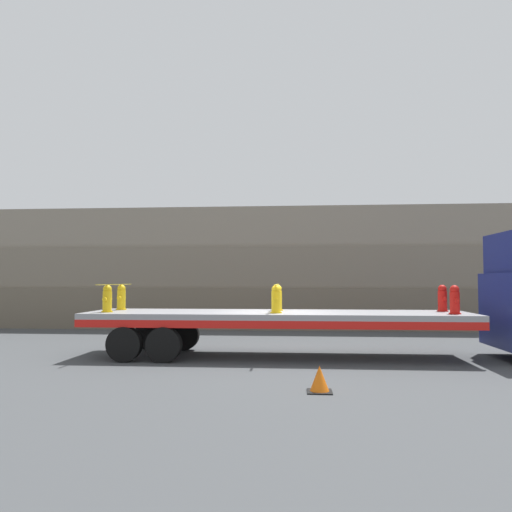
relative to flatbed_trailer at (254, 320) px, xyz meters
The scene contains 12 objects.
ground_plane 1.21m from the flatbed_trailer, ahead, with size 120.00×120.00×0.00m, color #3F4244.
rock_cliff 9.02m from the flatbed_trailer, 85.82° to the left, with size 60.00×3.30×5.33m.
flatbed_trailer is the anchor object (origin of this frame).
fire_hydrant_yellow_near_0 4.07m from the flatbed_trailer, behind, with size 0.31×0.45×0.75m.
fire_hydrant_yellow_far_0 4.07m from the flatbed_trailer, behind, with size 0.31×0.45×0.75m.
fire_hydrant_yellow_near_1 1.03m from the flatbed_trailer, 40.32° to the right, with size 0.31×0.45×0.75m.
fire_hydrant_yellow_far_1 1.03m from the flatbed_trailer, 40.32° to the left, with size 0.31×0.45×0.75m.
fire_hydrant_red_near_2 5.34m from the flatbed_trailer, ahead, with size 0.31×0.45×0.75m.
fire_hydrant_red_far_2 5.34m from the flatbed_trailer, ahead, with size 0.31×0.45×0.75m.
cargo_strap_rear 4.11m from the flatbed_trailer, behind, with size 0.05×2.69×0.01m.
cargo_strap_middle 1.17m from the flatbed_trailer, ahead, with size 0.05×2.69×0.01m.
traffic_cone 4.63m from the flatbed_trailer, 69.14° to the right, with size 0.47×0.47×0.50m.
Camera 1 is at (0.56, -13.89, 2.12)m, focal length 35.00 mm.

